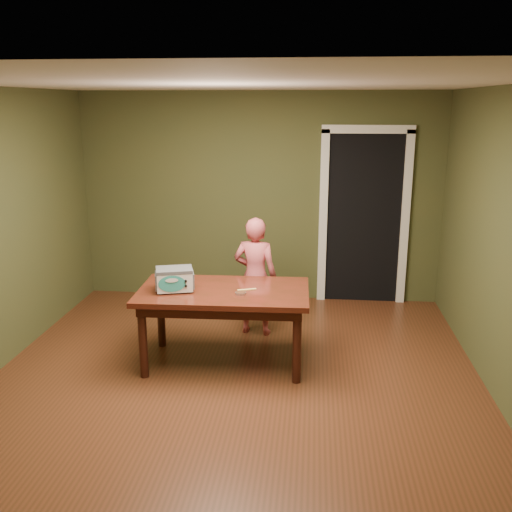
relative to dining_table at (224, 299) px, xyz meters
name	(u,v)px	position (x,y,z in m)	size (l,w,h in m)	color
floor	(233,388)	(0.15, -0.50, -0.65)	(5.00, 5.00, 0.00)	#582B19
room_shell	(230,198)	(0.15, -0.50, 1.06)	(4.52, 5.02, 2.61)	#3B4324
doorway	(362,215)	(1.45, 2.28, 0.41)	(1.10, 0.66, 2.25)	black
dining_table	(224,299)	(0.00, 0.00, 0.00)	(1.62, 0.94, 0.75)	#3B190D
toy_oven	(174,279)	(-0.45, -0.08, 0.22)	(0.40, 0.32, 0.22)	#4C4F54
baking_pan	(241,293)	(0.18, -0.12, 0.11)	(0.10, 0.10, 0.02)	silver
spatula	(247,290)	(0.22, 0.01, 0.10)	(0.18, 0.03, 0.01)	#FFD56E
child	(255,276)	(0.22, 0.79, 0.00)	(0.47, 0.31, 1.29)	#C75259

